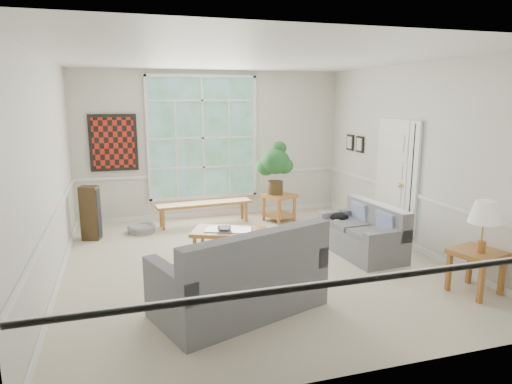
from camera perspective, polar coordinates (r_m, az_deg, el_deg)
floor at (r=7.00m, az=-0.31°, el=-8.85°), size 5.50×6.00×0.01m
ceiling at (r=6.58m, az=-0.34°, el=16.46°), size 5.50×6.00×0.02m
wall_back at (r=9.52m, az=-5.49°, el=5.90°), size 5.50×0.02×3.00m
wall_front at (r=3.90m, az=12.33°, el=-2.75°), size 5.50×0.02×3.00m
wall_left at (r=6.42m, az=-24.59°, el=2.09°), size 0.02×6.00×3.00m
wall_right at (r=7.86m, az=19.33°, el=4.07°), size 0.02×6.00×3.00m
window_back at (r=9.43m, az=-6.66°, el=6.74°), size 2.30×0.08×2.40m
entry_door at (r=8.39m, az=16.51°, el=1.58°), size 0.08×0.90×2.10m
door_sidelight at (r=7.86m, az=19.05°, el=1.51°), size 0.08×0.26×1.90m
wall_art at (r=9.28m, az=-17.39°, el=5.89°), size 0.90×0.06×1.10m
wall_frame_near at (r=9.29m, az=12.81°, el=5.83°), size 0.04×0.26×0.32m
wall_frame_far at (r=9.64m, az=11.64°, el=6.09°), size 0.04×0.26×0.32m
loveseat_right at (r=7.46m, az=13.05°, el=-4.59°), size 0.88×1.54×0.80m
loveseat_front at (r=5.35m, az=-2.18°, el=-9.48°), size 2.14×1.58×1.04m
coffee_table at (r=7.24m, az=-3.41°, el=-6.37°), size 1.28×1.02×0.42m
pewter_bowl at (r=7.15m, az=-3.96°, el=-4.57°), size 0.38×0.38×0.07m
window_bench at (r=9.04m, az=-6.47°, el=-2.69°), size 1.89×0.51×0.44m
end_table at (r=9.24m, az=2.89°, el=-1.96°), size 0.72×0.72×0.55m
houseplant at (r=9.10m, az=2.43°, el=3.05°), size 0.70×0.70×1.07m
side_table at (r=6.52m, az=25.72°, el=-8.96°), size 0.68×0.68×0.56m
table_lamp at (r=6.29m, az=26.53°, el=-3.93°), size 0.49×0.49×0.66m
pet_bed at (r=8.74m, az=-14.12°, el=-4.46°), size 0.53×0.53×0.15m
floor_speaker at (r=8.48m, az=-20.00°, el=-2.49°), size 0.35×0.31×0.96m
cat at (r=7.81m, az=10.39°, el=-3.08°), size 0.38×0.33×0.15m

